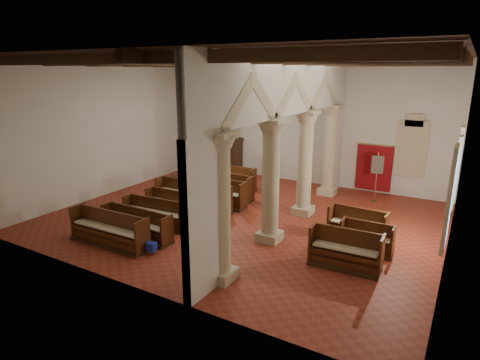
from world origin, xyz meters
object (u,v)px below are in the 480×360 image
Objects in this scene: lectern at (270,170)px; aisle_pew_0 at (345,255)px; processional_banner at (376,184)px; nave_pew_0 at (109,234)px; pipe_organ at (223,148)px.

aisle_pew_0 is at bearing -30.91° from lectern.
processional_banner is 0.73× the size of nave_pew_0.
lectern is at bearing -0.22° from pipe_organ.
nave_pew_0 is (-0.95, -9.93, -0.14)m from lectern.
pipe_organ is at bearing 159.84° from processional_banner.
lectern is 5.60m from processional_banner.
pipe_organ is 3.60× the size of lectern.
aisle_pew_0 is at bearing 17.25° from nave_pew_0.
lectern is at bearing 83.76° from nave_pew_0.
processional_banner is at bearing 93.02° from aisle_pew_0.
aisle_pew_0 is at bearing -98.52° from processional_banner.
nave_pew_0 is at bearing -78.99° from pipe_organ.
processional_banner is 6.73m from aisle_pew_0.
pipe_organ reaches higher than nave_pew_0.
nave_pew_0 is 7.46m from aisle_pew_0.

